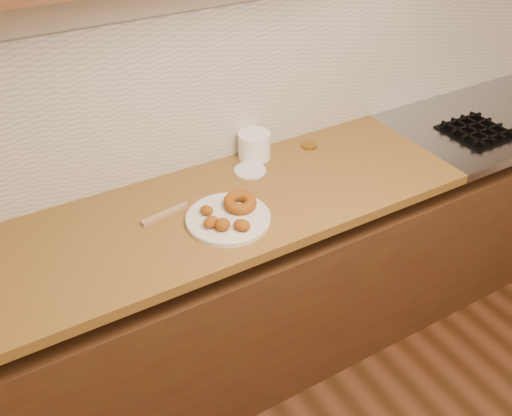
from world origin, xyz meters
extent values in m
cube|color=#C3AD91|center=(0.00, 2.00, 1.35)|extent=(4.00, 0.02, 2.70)
cube|color=#492D16|center=(0.00, 1.69, 0.39)|extent=(3.60, 0.60, 0.77)
cube|color=olive|center=(-0.65, 1.69, 0.88)|extent=(2.30, 0.62, 0.04)
cube|color=beige|center=(0.00, 1.99, 1.20)|extent=(3.60, 0.02, 0.60)
cube|color=black|center=(0.80, 1.61, 0.90)|extent=(0.26, 0.26, 0.01)
cube|color=black|center=(0.71, 1.61, 0.92)|extent=(0.01, 0.24, 0.02)
cube|color=black|center=(0.80, 1.52, 0.92)|extent=(0.24, 0.01, 0.02)
cube|color=black|center=(0.77, 1.61, 0.92)|extent=(0.01, 0.24, 0.02)
cube|color=black|center=(0.80, 1.58, 0.92)|extent=(0.24, 0.01, 0.02)
cube|color=black|center=(0.83, 1.61, 0.92)|extent=(0.01, 0.24, 0.02)
cube|color=black|center=(0.80, 1.64, 0.92)|extent=(0.24, 0.01, 0.02)
cube|color=black|center=(0.89, 1.61, 0.92)|extent=(0.01, 0.24, 0.02)
cube|color=black|center=(0.80, 1.70, 0.92)|extent=(0.24, 0.01, 0.02)
cylinder|color=silver|center=(-0.45, 1.59, 0.91)|extent=(0.29, 0.29, 0.02)
torus|color=#9B540A|center=(-0.38, 1.62, 0.94)|extent=(0.13, 0.14, 0.05)
ellipsoid|color=#9B540A|center=(-0.50, 1.64, 0.93)|extent=(0.06, 0.06, 0.03)
ellipsoid|color=#9B540A|center=(-0.52, 1.57, 0.94)|extent=(0.06, 0.05, 0.04)
ellipsoid|color=#9B540A|center=(-0.50, 1.54, 0.94)|extent=(0.07, 0.07, 0.04)
ellipsoid|color=#9B540A|center=(-0.44, 1.51, 0.93)|extent=(0.07, 0.08, 0.04)
cylinder|color=white|center=(-0.16, 1.92, 0.95)|extent=(0.14, 0.14, 0.11)
cylinder|color=silver|center=(-0.23, 1.83, 0.90)|extent=(0.13, 0.13, 0.01)
cylinder|color=olive|center=(0.09, 1.88, 0.91)|extent=(0.09, 0.09, 0.01)
cube|color=#A57C54|center=(-0.63, 1.73, 0.91)|extent=(0.18, 0.05, 0.01)
camera|label=1|loc=(-1.11, 0.25, 2.05)|focal=38.00mm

